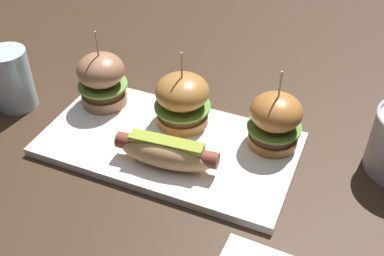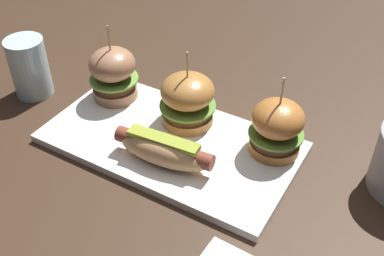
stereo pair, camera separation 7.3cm
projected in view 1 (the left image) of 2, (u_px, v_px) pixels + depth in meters
ground_plane at (169, 147)px, 0.77m from camera, size 3.00×3.00×0.00m
platter_main at (169, 144)px, 0.77m from camera, size 0.41×0.22×0.01m
hot_dog at (167, 152)px, 0.71m from camera, size 0.16×0.06×0.05m
slider_left at (102, 79)px, 0.82m from camera, size 0.09×0.09×0.14m
slider_center at (183, 100)px, 0.78m from camera, size 0.09×0.09×0.13m
slider_right at (275, 120)px, 0.73m from camera, size 0.09×0.09×0.14m
water_glass at (11, 80)px, 0.83m from camera, size 0.07×0.07×0.11m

